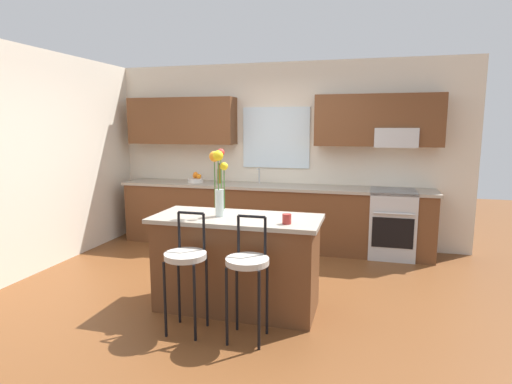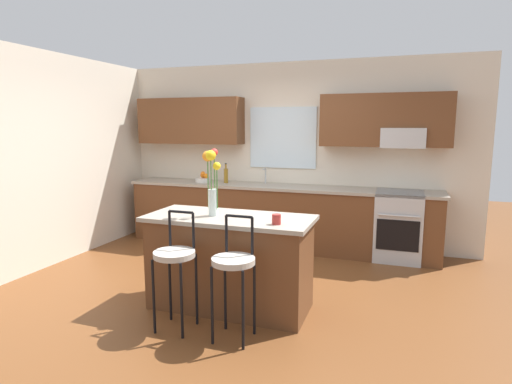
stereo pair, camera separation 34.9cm
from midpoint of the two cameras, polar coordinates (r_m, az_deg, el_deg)
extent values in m
plane|color=brown|center=(4.76, -1.00, -12.96)|extent=(14.00, 14.00, 0.00)
cube|color=beige|center=(6.05, -23.45, 4.21)|extent=(0.12, 4.60, 2.70)
cube|color=beige|center=(6.40, 5.37, 5.14)|extent=(5.60, 0.12, 2.70)
cube|color=brown|center=(6.67, -7.45, 9.56)|extent=(1.69, 0.34, 0.70)
cube|color=brown|center=(5.97, 18.76, 9.23)|extent=(1.69, 0.34, 0.70)
cube|color=silver|center=(6.32, 5.25, 7.37)|extent=(1.02, 0.03, 0.90)
cube|color=#B7BABC|center=(5.94, 21.00, 6.90)|extent=(0.56, 0.36, 0.26)
cube|color=brown|center=(6.18, 4.45, -3.52)|extent=(4.50, 0.60, 0.88)
cube|color=#9E9384|center=(6.10, 4.50, 0.71)|extent=(4.56, 0.64, 0.04)
cube|color=#B7BABC|center=(6.16, 2.47, 0.35)|extent=(0.54, 0.38, 0.11)
cylinder|color=#B7BABC|center=(6.29, 2.90, 2.18)|extent=(0.02, 0.02, 0.22)
cylinder|color=#B7BABC|center=(6.22, 2.75, 3.12)|extent=(0.02, 0.12, 0.02)
cube|color=#B7BABC|center=(5.97, 20.40, -4.32)|extent=(0.60, 0.60, 0.92)
cube|color=black|center=(5.69, 20.42, -5.57)|extent=(0.52, 0.02, 0.40)
cylinder|color=#B7BABC|center=(5.60, 20.57, -3.08)|extent=(0.50, 0.02, 0.02)
cube|color=brown|center=(4.15, -1.16, -9.82)|extent=(1.53, 0.63, 0.88)
cube|color=#9E9384|center=(4.02, -1.18, -3.61)|extent=(1.61, 0.71, 0.04)
cylinder|color=black|center=(3.75, -11.13, -13.89)|extent=(0.02, 0.02, 0.66)
cylinder|color=black|center=(3.63, -7.33, -14.59)|extent=(0.02, 0.02, 0.66)
cylinder|color=black|center=(3.97, -9.13, -12.52)|extent=(0.02, 0.02, 0.66)
cylinder|color=black|center=(3.86, -5.50, -13.11)|extent=(0.02, 0.02, 0.66)
cylinder|color=#B2ADA3|center=(3.68, -8.40, -8.40)|extent=(0.36, 0.36, 0.05)
cylinder|color=black|center=(3.80, -9.09, -4.96)|extent=(0.02, 0.02, 0.32)
cylinder|color=black|center=(3.69, -5.88, -5.29)|extent=(0.02, 0.02, 0.32)
cylinder|color=black|center=(3.71, -7.56, -2.73)|extent=(0.23, 0.02, 0.02)
cylinder|color=black|center=(3.53, -3.10, -15.28)|extent=(0.02, 0.02, 0.66)
cylinder|color=black|center=(3.44, 1.23, -15.91)|extent=(0.02, 0.02, 0.66)
cylinder|color=black|center=(3.76, -1.50, -13.70)|extent=(0.02, 0.02, 0.66)
cylinder|color=black|center=(3.68, 2.57, -14.22)|extent=(0.02, 0.02, 0.66)
cylinder|color=#B2ADA3|center=(3.47, -0.20, -9.39)|extent=(0.36, 0.36, 0.05)
cylinder|color=black|center=(3.58, -1.26, -5.73)|extent=(0.02, 0.02, 0.32)
cylinder|color=black|center=(3.50, 2.35, -6.05)|extent=(0.02, 0.02, 0.32)
cylinder|color=black|center=(3.50, 0.53, -3.36)|extent=(0.23, 0.02, 0.02)
cylinder|color=silver|center=(4.02, -3.42, -1.45)|extent=(0.09, 0.09, 0.26)
cylinder|color=#3D722D|center=(3.98, -2.83, 0.64)|extent=(0.01, 0.01, 0.41)
sphere|color=yellow|center=(3.95, -2.85, 3.54)|extent=(0.08, 0.08, 0.08)
cylinder|color=#3D722D|center=(4.03, -3.22, 1.65)|extent=(0.01, 0.01, 0.53)
sphere|color=red|center=(4.01, -3.25, 5.42)|extent=(0.07, 0.07, 0.07)
cylinder|color=#3D722D|center=(4.01, -4.08, 1.35)|extent=(0.01, 0.01, 0.50)
sphere|color=orange|center=(3.98, -4.12, 4.89)|extent=(0.10, 0.10, 0.10)
cylinder|color=#3D722D|center=(3.96, -3.58, 1.33)|extent=(0.01, 0.01, 0.51)
sphere|color=yellow|center=(3.94, -3.61, 4.99)|extent=(0.10, 0.10, 0.10)
cylinder|color=#A52D28|center=(3.70, 5.51, -3.74)|extent=(0.08, 0.08, 0.09)
cylinder|color=silver|center=(6.49, -5.70, 1.64)|extent=(0.24, 0.24, 0.06)
sphere|color=orange|center=(6.46, -5.28, 2.20)|extent=(0.07, 0.07, 0.07)
sphere|color=orange|center=(6.54, -5.76, 2.27)|extent=(0.08, 0.08, 0.08)
sphere|color=orange|center=(6.48, -5.72, 2.48)|extent=(0.07, 0.07, 0.07)
cylinder|color=olive|center=(6.33, -2.54, 2.21)|extent=(0.06, 0.06, 0.22)
cylinder|color=olive|center=(6.31, -2.55, 3.51)|extent=(0.03, 0.03, 0.07)
cylinder|color=black|center=(6.31, -2.56, 3.87)|extent=(0.03, 0.03, 0.02)
camera|label=1|loc=(0.17, -87.99, 0.32)|focal=29.36mm
camera|label=2|loc=(0.17, 92.01, -0.32)|focal=29.36mm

